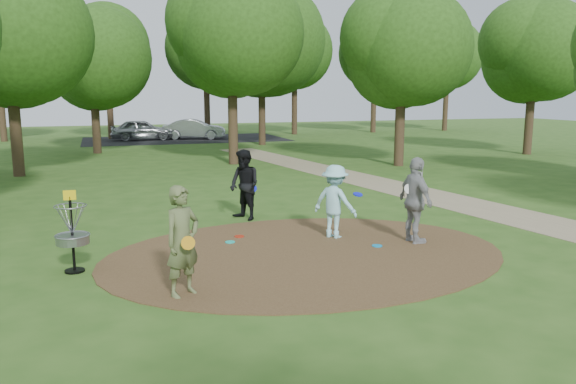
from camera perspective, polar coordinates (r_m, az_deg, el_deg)
name	(u,v)px	position (r m, az deg, el deg)	size (l,w,h in m)	color
ground	(307,254)	(11.66, 1.91, -6.31)	(100.00, 100.00, 0.00)	#2D5119
dirt_clearing	(307,254)	(11.65, 1.91, -6.27)	(8.40, 8.40, 0.02)	#47301C
footpath	(501,213)	(16.60, 20.83, -2.00)	(2.00, 40.00, 0.01)	#8C7A5B
parking_lot	(185,139)	(41.03, -10.39, 5.31)	(14.00, 8.00, 0.01)	black
player_observer_with_disc	(182,241)	(9.26, -10.67, -4.95)	(0.80, 0.73, 1.83)	#586339
player_throwing_with_disc	(335,202)	(12.79, 4.78, -0.99)	(1.27, 1.25, 1.68)	#9CE0E9
player_walking_with_disc	(245,185)	(14.62, -4.44, 0.72)	(1.00, 1.10, 1.84)	black
player_waiting_with_disc	(416,201)	(12.58, 12.83, -0.86)	(0.52, 1.14, 1.91)	gray
disc_ground_cyan	(230,242)	(12.52, -5.91, -5.07)	(0.22, 0.22, 0.02)	#18C1AC
disc_ground_blue	(377,246)	(12.30, 9.04, -5.42)	(0.22, 0.22, 0.02)	#0C90D6
disc_ground_red	(239,236)	(12.98, -4.97, -4.51)	(0.22, 0.22, 0.02)	#B62512
car_left	(142,130)	(40.73, -14.61, 6.14)	(1.72, 4.27, 1.46)	#94969A
car_right	(194,129)	(40.88, -9.48, 6.32)	(1.51, 4.33, 1.43)	#9CA0A3
disc_golf_basket	(72,226)	(11.04, -21.12, -3.24)	(0.63, 0.63, 1.54)	black
tree_ring	(258,38)	(21.51, -3.04, 15.39)	(36.84, 45.85, 9.82)	#332316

